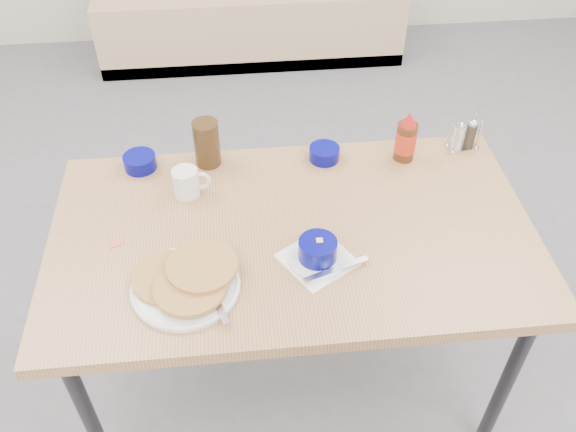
{
  "coord_description": "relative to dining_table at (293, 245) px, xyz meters",
  "views": [
    {
      "loc": [
        -0.14,
        -0.99,
        2.0
      ],
      "look_at": [
        -0.01,
        0.25,
        0.82
      ],
      "focal_mm": 38.0,
      "sensor_mm": 36.0,
      "label": 1
    }
  ],
  "objects": [
    {
      "name": "sugar_wrapper",
      "position": [
        -0.5,
        -0.0,
        0.06
      ],
      "size": [
        0.05,
        0.04,
        0.0
      ],
      "primitive_type": "cube",
      "rotation": [
        0.0,
        0.0,
        0.42
      ],
      "color": "#EF4F51",
      "rests_on": "dining_table"
    },
    {
      "name": "coffee_mug",
      "position": [
        -0.3,
        0.19,
        0.11
      ],
      "size": [
        0.12,
        0.08,
        0.09
      ],
      "rotation": [
        0.0,
        0.0,
        0.06
      ],
      "color": "white",
      "rests_on": "dining_table"
    },
    {
      "name": "butter_bowl",
      "position": [
        0.14,
        0.32,
        0.08
      ],
      "size": [
        0.1,
        0.1,
        0.04
      ],
      "rotation": [
        0.0,
        0.0,
        -0.11
      ],
      "color": "#04066C",
      "rests_on": "dining_table"
    },
    {
      "name": "amber_tumbler",
      "position": [
        -0.24,
        0.34,
        0.14
      ],
      "size": [
        0.09,
        0.09,
        0.16
      ],
      "primitive_type": "cylinder",
      "rotation": [
        0.0,
        0.0,
        -0.1
      ],
      "color": "#372411",
      "rests_on": "dining_table"
    },
    {
      "name": "condiment_caddy",
      "position": [
        0.61,
        0.34,
        0.1
      ],
      "size": [
        0.11,
        0.07,
        0.12
      ],
      "rotation": [
        0.0,
        0.0,
        0.16
      ],
      "color": "silver",
      "rests_on": "dining_table"
    },
    {
      "name": "pancake_plate",
      "position": [
        -0.3,
        -0.18,
        0.08
      ],
      "size": [
        0.29,
        0.29,
        0.05
      ],
      "rotation": [
        0.0,
        0.0,
        -0.02
      ],
      "color": "white",
      "rests_on": "dining_table"
    },
    {
      "name": "syrup_bottle",
      "position": [
        0.4,
        0.3,
        0.14
      ],
      "size": [
        0.07,
        0.07,
        0.18
      ],
      "rotation": [
        0.0,
        0.0,
        -0.23
      ],
      "color": "#47230F",
      "rests_on": "dining_table"
    },
    {
      "name": "creamer_bowl",
      "position": [
        -0.46,
        0.34,
        0.08
      ],
      "size": [
        0.1,
        0.1,
        0.05
      ],
      "rotation": [
        0.0,
        0.0,
        -0.04
      ],
      "color": "#04066C",
      "rests_on": "dining_table"
    },
    {
      "name": "grits_setting",
      "position": [
        0.05,
        -0.12,
        0.09
      ],
      "size": [
        0.26,
        0.24,
        0.07
      ],
      "rotation": [
        0.0,
        0.0,
        0.55
      ],
      "color": "white",
      "rests_on": "dining_table"
    },
    {
      "name": "dining_table",
      "position": [
        0.0,
        0.0,
        0.0
      ],
      "size": [
        1.4,
        0.8,
        0.76
      ],
      "color": "#B08351",
      "rests_on": "ground"
    }
  ]
}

